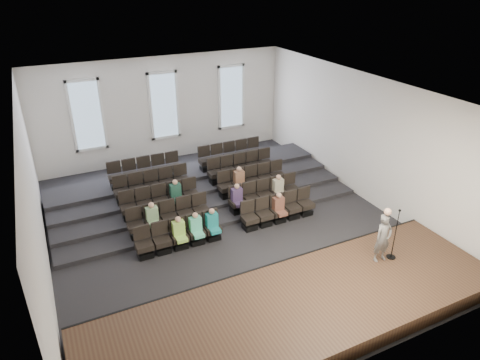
% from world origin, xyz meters
% --- Properties ---
extents(ground, '(14.00, 14.00, 0.00)m').
position_xyz_m(ground, '(0.00, 0.00, 0.00)').
color(ground, black).
rests_on(ground, ground).
extents(ceiling, '(12.00, 14.00, 0.02)m').
position_xyz_m(ceiling, '(0.00, 0.00, 5.01)').
color(ceiling, white).
rests_on(ceiling, ground).
extents(wall_back, '(12.00, 0.04, 5.00)m').
position_xyz_m(wall_back, '(0.00, 7.02, 2.50)').
color(wall_back, silver).
rests_on(wall_back, ground).
extents(wall_front, '(12.00, 0.04, 5.00)m').
position_xyz_m(wall_front, '(0.00, -7.02, 2.50)').
color(wall_front, silver).
rests_on(wall_front, ground).
extents(wall_left, '(0.04, 14.00, 5.00)m').
position_xyz_m(wall_left, '(-6.02, 0.00, 2.50)').
color(wall_left, silver).
rests_on(wall_left, ground).
extents(wall_right, '(0.04, 14.00, 5.00)m').
position_xyz_m(wall_right, '(6.02, 0.00, 2.50)').
color(wall_right, silver).
rests_on(wall_right, ground).
extents(stage, '(11.80, 3.60, 0.50)m').
position_xyz_m(stage, '(0.00, -5.10, 0.25)').
color(stage, '#412D1C').
rests_on(stage, ground).
extents(stage_lip, '(11.80, 0.06, 0.52)m').
position_xyz_m(stage_lip, '(0.00, -3.33, 0.25)').
color(stage_lip, black).
rests_on(stage_lip, ground).
extents(risers, '(11.80, 4.80, 0.60)m').
position_xyz_m(risers, '(0.00, 3.17, 0.20)').
color(risers, black).
rests_on(risers, ground).
extents(seating_rows, '(6.80, 4.70, 1.67)m').
position_xyz_m(seating_rows, '(-0.00, 1.54, 0.68)').
color(seating_rows, black).
rests_on(seating_rows, ground).
extents(windows, '(8.44, 0.10, 3.24)m').
position_xyz_m(windows, '(0.00, 6.95, 2.70)').
color(windows, white).
rests_on(windows, wall_back).
extents(audience, '(5.45, 2.64, 1.10)m').
position_xyz_m(audience, '(-0.15, 0.22, 0.80)').
color(audience, '#A0D956').
rests_on(audience, seating_rows).
extents(speaker, '(0.58, 0.40, 1.56)m').
position_xyz_m(speaker, '(3.16, -4.57, 1.28)').
color(speaker, '#5F5D5A').
rests_on(speaker, stage).
extents(mic_stand, '(0.29, 0.29, 1.71)m').
position_xyz_m(mic_stand, '(3.56, -4.63, 1.01)').
color(mic_stand, black).
rests_on(mic_stand, stage).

